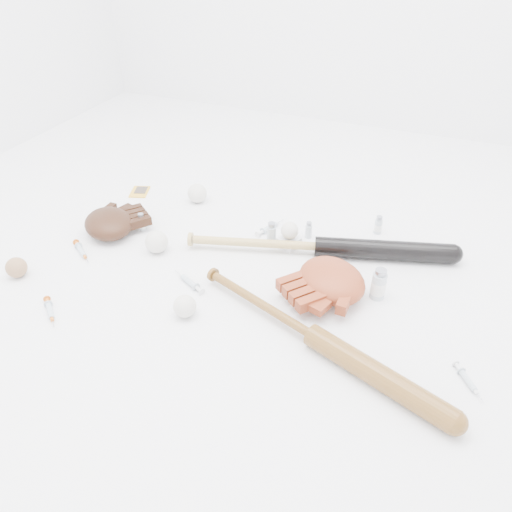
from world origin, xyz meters
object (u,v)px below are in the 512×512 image
at_px(bat_dark, 318,246).
at_px(pedestal, 289,242).
at_px(glove_dark, 109,223).
at_px(bat_wood, 313,336).

xyz_separation_m(bat_dark, pedestal, (-0.11, 0.01, -0.02)).
bearing_deg(bat_dark, glove_dark, 175.41).
xyz_separation_m(bat_dark, glove_dark, (-0.75, -0.16, 0.01)).
bearing_deg(glove_dark, pedestal, 52.62).
xyz_separation_m(bat_wood, pedestal, (-0.22, 0.43, -0.01)).
relative_size(bat_wood, glove_dark, 3.53).
distance_m(bat_wood, glove_dark, 0.90).
relative_size(bat_dark, glove_dark, 3.91).
relative_size(glove_dark, pedestal, 3.72).
distance_m(bat_dark, bat_wood, 0.44).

